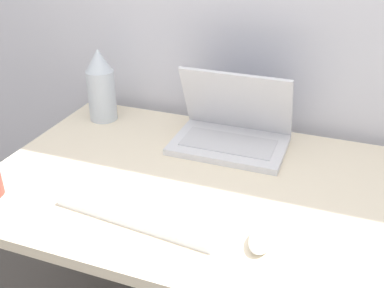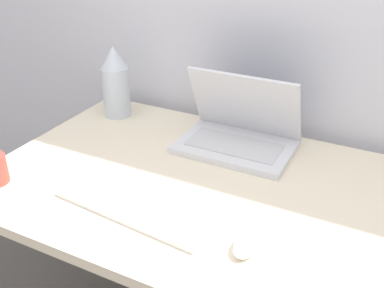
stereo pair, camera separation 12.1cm
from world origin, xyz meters
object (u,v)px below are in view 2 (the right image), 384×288
(vase, at_px, (115,82))
(mouse, at_px, (247,244))
(laptop, at_px, (239,132))
(keyboard, at_px, (138,204))

(vase, bearing_deg, mouse, -34.70)
(laptop, relative_size, mouse, 3.38)
(keyboard, bearing_deg, laptop, 76.15)
(vase, bearing_deg, laptop, -3.33)
(mouse, height_order, vase, vase)
(laptop, xyz_separation_m, keyboard, (-0.10, -0.42, -0.04))
(keyboard, height_order, vase, vase)
(laptop, xyz_separation_m, mouse, (0.19, -0.44, -0.04))
(keyboard, relative_size, mouse, 4.24)
(laptop, height_order, mouse, laptop)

